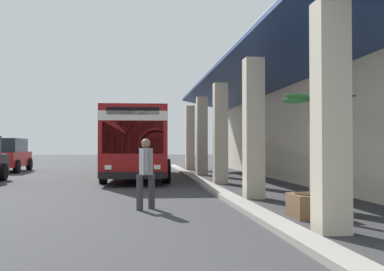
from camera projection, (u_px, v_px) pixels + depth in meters
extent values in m
plane|color=#38383A|center=(308.00, 179.00, 21.12)|extent=(120.00, 120.00, 0.00)
cube|color=#9E998E|center=(202.00, 182.00, 18.67)|extent=(32.31, 0.50, 0.12)
cube|color=beige|center=(190.00, 138.00, 29.50)|extent=(0.55, 0.55, 4.11)
cube|color=beige|center=(202.00, 136.00, 24.15)|extent=(0.55, 0.55, 4.11)
cube|color=beige|center=(220.00, 133.00, 18.81)|extent=(0.55, 0.55, 4.11)
cube|color=beige|center=(254.00, 128.00, 13.46)|extent=(0.55, 0.55, 4.11)
cube|color=beige|center=(330.00, 117.00, 8.11)|extent=(0.55, 0.55, 4.11)
cube|color=navy|center=(252.00, 75.00, 19.02)|extent=(26.93, 3.16, 0.82)
cube|color=#19232D|center=(290.00, 149.00, 19.15)|extent=(22.62, 0.08, 2.40)
cube|color=maroon|center=(138.00, 142.00, 22.32)|extent=(11.10, 3.00, 2.75)
cube|color=silver|center=(139.00, 123.00, 22.34)|extent=(11.12, 3.02, 0.36)
cube|color=#19232D|center=(139.00, 137.00, 22.63)|extent=(9.34, 2.96, 0.90)
cube|color=#19232D|center=(133.00, 137.00, 16.87)|extent=(0.15, 2.24, 1.20)
cube|color=black|center=(133.00, 111.00, 16.88)|extent=(0.14, 1.94, 0.28)
cube|color=black|center=(133.00, 176.00, 16.71)|extent=(0.30, 2.45, 0.24)
cube|color=silver|center=(157.00, 167.00, 16.87)|extent=(0.07, 0.24, 0.16)
cube|color=silver|center=(108.00, 167.00, 16.73)|extent=(0.07, 0.24, 0.16)
cube|color=silver|center=(140.00, 113.00, 23.85)|extent=(2.47, 1.88, 0.24)
cylinder|color=black|center=(166.00, 171.00, 18.78)|extent=(1.00, 0.30, 1.00)
cylinder|color=black|center=(103.00, 171.00, 18.58)|extent=(1.00, 0.30, 1.00)
cylinder|color=black|center=(164.00, 164.00, 25.46)|extent=(1.00, 0.30, 1.00)
cylinder|color=black|center=(117.00, 165.00, 25.26)|extent=(1.00, 0.30, 1.00)
cylinder|color=black|center=(3.00, 172.00, 20.01)|extent=(0.76, 0.26, 0.76)
cube|color=maroon|center=(6.00, 159.00, 26.99)|extent=(4.83, 2.03, 0.84)
cube|color=#19232D|center=(7.00, 145.00, 27.10)|extent=(3.29, 1.77, 0.80)
cylinder|color=black|center=(17.00, 167.00, 25.50)|extent=(0.76, 0.26, 0.76)
cylinder|color=black|center=(29.00, 164.00, 28.73)|extent=(0.76, 0.26, 0.76)
cylinder|color=#38383D|center=(140.00, 193.00, 10.92)|extent=(0.16, 0.16, 0.84)
cylinder|color=#38383D|center=(152.00, 191.00, 11.19)|extent=(0.16, 0.16, 0.84)
cube|color=gray|center=(146.00, 161.00, 11.08)|extent=(0.53, 0.32, 0.63)
sphere|color=#8C664C|center=(146.00, 143.00, 11.08)|extent=(0.23, 0.23, 0.23)
cylinder|color=gray|center=(147.00, 160.00, 10.78)|extent=(0.09, 0.09, 0.57)
cylinder|color=gray|center=(145.00, 160.00, 11.37)|extent=(0.09, 0.09, 0.57)
cube|color=brown|center=(313.00, 206.00, 9.82)|extent=(0.92, 0.92, 0.50)
cylinder|color=#332319|center=(313.00, 194.00, 9.82)|extent=(0.78, 0.78, 0.02)
cylinder|color=brown|center=(313.00, 149.00, 9.84)|extent=(0.16, 0.16, 1.91)
ellipsoid|color=#286B33|center=(318.00, 97.00, 9.43)|extent=(0.89, 0.31, 0.16)
ellipsoid|color=#286B33|center=(335.00, 96.00, 9.87)|extent=(0.32, 0.98, 0.16)
ellipsoid|color=#286B33|center=(319.00, 99.00, 10.17)|extent=(0.70, 0.66, 0.17)
ellipsoid|color=#286B33|center=(297.00, 100.00, 10.16)|extent=(0.76, 0.62, 0.19)
ellipsoid|color=#286B33|center=(299.00, 97.00, 9.69)|extent=(0.47, 0.78, 0.14)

